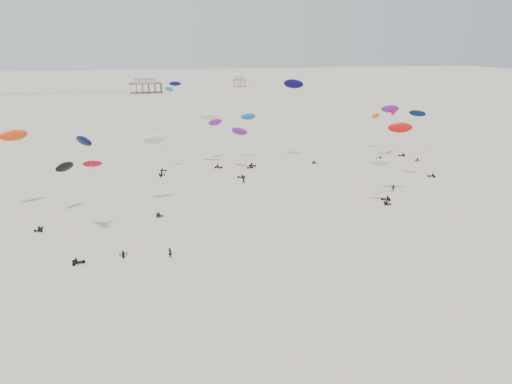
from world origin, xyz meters
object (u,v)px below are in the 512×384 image
object	(u,v)px
pavilion_main	(146,86)
rig_9	(382,125)
rig_0	(90,158)
spectator_0	(170,257)
pavilion_small	(240,82)

from	to	relation	value
pavilion_main	rig_9	xyz separation A→B (m)	(64.46, -204.21, 3.44)
rig_0	rig_9	xyz separation A→B (m)	(81.88, 54.40, -6.13)
rig_9	pavilion_main	bearing A→B (deg)	35.06
spectator_0	pavilion_small	bearing A→B (deg)	-72.09
rig_0	spectator_0	bearing A→B (deg)	133.65
pavilion_main	spectator_0	size ratio (longest dim) A/B	10.96
rig_0	spectator_0	size ratio (longest dim) A/B	10.28
spectator_0	rig_9	bearing A→B (deg)	-104.61
pavilion_main	rig_9	bearing A→B (deg)	-72.48
pavilion_small	rig_9	bearing A→B (deg)	-91.36
pavilion_main	rig_0	size ratio (longest dim) A/B	1.07
pavilion_main	pavilion_small	bearing A→B (deg)	23.20
spectator_0	pavilion_main	bearing A→B (deg)	-59.17
rig_9	spectator_0	bearing A→B (deg)	150.84
pavilion_main	pavilion_small	size ratio (longest dim) A/B	2.33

